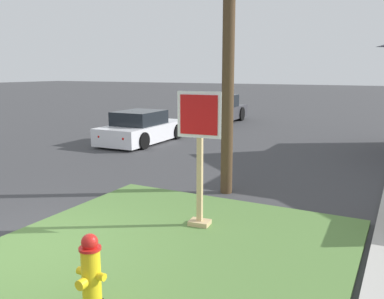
# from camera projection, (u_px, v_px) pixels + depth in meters

# --- Properties ---
(ground_plane) EXTENTS (160.00, 160.00, 0.00)m
(ground_plane) POSITION_uv_depth(u_px,v_px,m) (27.00, 255.00, 6.34)
(ground_plane) COLOR #3D3D3F
(grass_corner_patch) EXTENTS (5.38, 5.21, 0.08)m
(grass_corner_patch) POSITION_uv_depth(u_px,v_px,m) (173.00, 247.00, 6.52)
(grass_corner_patch) COLOR #567F3D
(grass_corner_patch) RESTS_ON ground
(fire_hydrant) EXTENTS (0.38, 0.34, 0.92)m
(fire_hydrant) POSITION_uv_depth(u_px,v_px,m) (91.00, 274.00, 4.68)
(fire_hydrant) COLOR black
(fire_hydrant) RESTS_ON grass_corner_patch
(stop_sign) EXTENTS (0.78, 0.32, 2.36)m
(stop_sign) POSITION_uv_depth(u_px,v_px,m) (200.00, 160.00, 7.12)
(stop_sign) COLOR tan
(stop_sign) RESTS_ON grass_corner_patch
(manhole_cover) EXTENTS (0.70, 0.70, 0.02)m
(manhole_cover) POSITION_uv_depth(u_px,v_px,m) (135.00, 195.00, 9.32)
(manhole_cover) COLOR black
(manhole_cover) RESTS_ON ground
(parked_sedan_white) EXTENTS (1.95, 4.16, 1.25)m
(parked_sedan_white) POSITION_uv_depth(u_px,v_px,m) (142.00, 129.00, 16.17)
(parked_sedan_white) COLOR silver
(parked_sedan_white) RESTS_ON ground
(pickup_truck_charcoal) EXTENTS (2.23, 5.28, 1.48)m
(pickup_truck_charcoal) POSITION_uv_depth(u_px,v_px,m) (216.00, 111.00, 22.25)
(pickup_truck_charcoal) COLOR #38383D
(pickup_truck_charcoal) RESTS_ON ground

